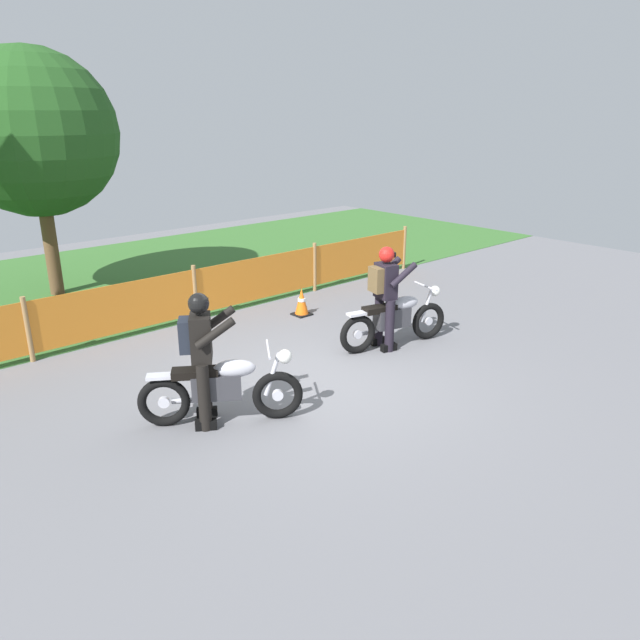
# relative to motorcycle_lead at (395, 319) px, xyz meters

# --- Properties ---
(ground) EXTENTS (24.00, 24.00, 0.02)m
(ground) POSITION_rel_motorcycle_lead_xyz_m (-1.79, -0.21, -0.48)
(ground) COLOR slate
(grass_verge) EXTENTS (24.00, 7.53, 0.01)m
(grass_verge) POSITION_rel_motorcycle_lead_xyz_m (-1.79, 7.06, -0.46)
(grass_verge) COLOR #386B2D
(grass_verge) RESTS_ON ground
(barrier_fence) EXTENTS (11.76, 0.08, 1.05)m
(barrier_fence) POSITION_rel_motorcycle_lead_xyz_m (-1.79, 3.30, 0.08)
(barrier_fence) COLOR #997547
(barrier_fence) RESTS_ON ground
(tree_near_left) EXTENTS (3.24, 3.24, 4.90)m
(tree_near_left) POSITION_rel_motorcycle_lead_xyz_m (-3.11, 6.77, 2.80)
(tree_near_left) COLOR brown
(tree_near_left) RESTS_ON ground
(motorcycle_lead) EXTENTS (1.99, 0.76, 0.96)m
(motorcycle_lead) POSITION_rel_motorcycle_lead_xyz_m (0.00, 0.00, 0.00)
(motorcycle_lead) COLOR black
(motorcycle_lead) RESTS_ON ground
(motorcycle_trailing) EXTENTS (1.75, 1.22, 0.96)m
(motorcycle_trailing) POSITION_rel_motorcycle_lead_xyz_m (-3.55, -0.31, 0.00)
(motorcycle_trailing) COLOR black
(motorcycle_trailing) RESTS_ON ground
(rider_lead) EXTENTS (0.75, 0.64, 1.69)m
(rider_lead) POSITION_rel_motorcycle_lead_xyz_m (-0.21, 0.05, 0.49)
(rider_lead) COLOR black
(rider_lead) RESTS_ON ground
(rider_trailing) EXTENTS (0.79, 0.72, 1.69)m
(rider_trailing) POSITION_rel_motorcycle_lead_xyz_m (-3.73, -0.19, 0.49)
(rider_trailing) COLOR black
(rider_trailing) RESTS_ON ground
(traffic_cone) EXTENTS (0.32, 0.32, 0.53)m
(traffic_cone) POSITION_rel_motorcycle_lead_xyz_m (-0.13, 2.23, -0.21)
(traffic_cone) COLOR black
(traffic_cone) RESTS_ON ground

